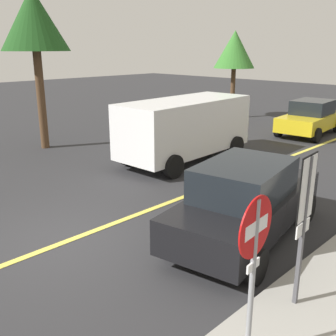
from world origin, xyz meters
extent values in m
plane|color=#2D2D30|center=(0.00, 0.00, 0.00)|extent=(80.00, 80.00, 0.00)
cube|color=#E0D14C|center=(3.00, 0.00, 0.01)|extent=(28.00, 0.16, 0.01)
cylinder|color=gray|center=(-0.26, -4.62, 1.15)|extent=(0.07, 0.07, 2.30)
cylinder|color=red|center=(-0.26, -4.62, 1.96)|extent=(0.76, 0.08, 0.76)
cube|color=white|center=(-0.26, -4.62, 1.96)|extent=(0.53, 0.07, 0.18)
cube|color=white|center=(-0.26, -4.62, 1.46)|extent=(0.28, 0.05, 0.11)
cube|color=#4C4C51|center=(1.20, -4.52, 1.25)|extent=(0.06, 0.06, 2.50)
cube|color=white|center=(1.20, -4.52, 2.02)|extent=(0.50, 0.06, 0.95)
cube|color=black|center=(1.20, -4.52, 2.02)|extent=(0.54, 0.06, 0.99)
cube|color=white|center=(1.20, -4.52, 1.41)|extent=(0.45, 0.05, 0.20)
cube|color=white|center=(6.27, 2.44, 1.29)|extent=(5.29, 2.24, 1.82)
cube|color=black|center=(4.19, 2.34, 1.69)|extent=(0.25, 1.85, 0.80)
cylinder|color=black|center=(4.55, 1.36, 0.38)|extent=(0.77, 0.30, 0.76)
cylinder|color=black|center=(4.46, 3.35, 0.38)|extent=(0.77, 0.30, 0.76)
cylinder|color=black|center=(8.08, 1.52, 0.38)|extent=(0.77, 0.30, 0.76)
cylinder|color=black|center=(7.99, 3.52, 0.38)|extent=(0.77, 0.30, 0.76)
cube|color=gold|center=(13.66, 1.33, 0.64)|extent=(4.19, 2.09, 0.64)
cube|color=black|center=(13.86, 1.35, 1.27)|extent=(2.07, 1.69, 0.64)
cylinder|color=black|center=(12.36, 0.34, 0.32)|extent=(0.66, 0.28, 0.64)
cylinder|color=black|center=(12.21, 2.07, 0.32)|extent=(0.66, 0.28, 0.64)
cylinder|color=black|center=(14.95, 2.32, 0.32)|extent=(0.66, 0.28, 0.64)
cube|color=black|center=(2.82, -2.52, 0.67)|extent=(4.81, 2.53, 0.69)
cube|color=black|center=(2.59, -2.56, 1.36)|extent=(2.44, 1.90, 0.69)
cylinder|color=black|center=(4.19, -1.39, 0.32)|extent=(0.67, 0.33, 0.64)
cylinder|color=black|center=(4.50, -3.09, 0.32)|extent=(0.67, 0.33, 0.64)
cylinder|color=black|center=(1.13, -1.95, 0.32)|extent=(0.67, 0.33, 0.64)
cylinder|color=black|center=(1.44, -3.66, 0.32)|extent=(0.67, 0.33, 0.64)
cylinder|color=#513823|center=(14.85, 6.62, 1.41)|extent=(0.26, 0.26, 2.82)
cone|color=#387A2D|center=(14.85, 6.62, 3.82)|extent=(2.26, 2.26, 2.01)
cylinder|color=#513823|center=(3.69, 7.80, 1.90)|extent=(0.32, 0.32, 3.79)
cone|color=#1E4C1C|center=(3.69, 7.80, 4.93)|extent=(2.56, 2.56, 2.28)
camera|label=1|loc=(-3.89, -6.82, 3.93)|focal=42.21mm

